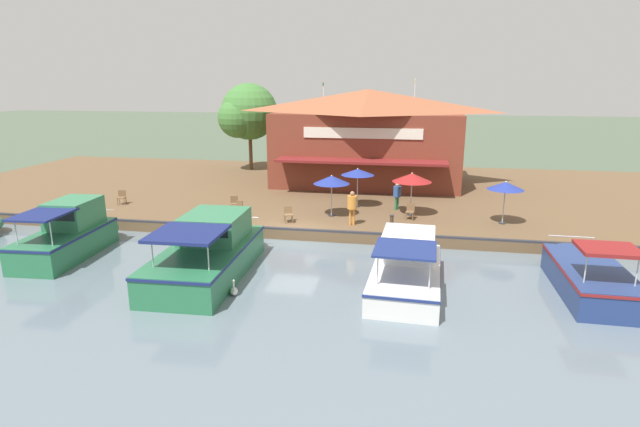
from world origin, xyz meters
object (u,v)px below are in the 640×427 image
patio_umbrella_by_entrance (332,180)px  tree_upstream_bank (246,113)px  person_at_quay_edge (397,193)px  motorboat_nearest_quay (213,249)px  motorboat_far_downstream (586,273)px  motorboat_mid_row (407,265)px  patio_umbrella_mid_patio_left (358,172)px  waterfront_restaurant (367,136)px  cafe_chair_mid_patio (238,207)px  cafe_chair_back_row_seat (234,203)px  motorboat_distant_upstream (73,234)px  mooring_post (392,224)px  patio_umbrella_back_row (412,178)px  cafe_chair_beside_entrance (122,197)px  person_near_entrance (352,204)px  cafe_chair_facing_river (288,213)px  patio_umbrella_mid_patio_right (506,186)px  cafe_chair_far_corner_seat (410,211)px  swan (234,291)px

patio_umbrella_by_entrance → tree_upstream_bank: size_ratio=0.32×
person_at_quay_edge → motorboat_nearest_quay: bearing=-37.1°
motorboat_far_downstream → motorboat_mid_row: size_ratio=0.89×
person_at_quay_edge → patio_umbrella_mid_patio_left: bearing=-97.9°
waterfront_restaurant → cafe_chair_mid_patio: bearing=-29.1°
cafe_chair_back_row_seat → person_at_quay_edge: 9.59m
motorboat_distant_upstream → mooring_post: bearing=105.3°
patio_umbrella_back_row → cafe_chair_beside_entrance: bearing=-88.3°
motorboat_mid_row → person_near_entrance: bearing=-153.9°
motorboat_distant_upstream → cafe_chair_beside_entrance: bearing=-164.8°
cafe_chair_facing_river → person_at_quay_edge: (-3.81, 5.65, 0.54)m
motorboat_far_downstream → tree_upstream_bank: size_ratio=0.87×
patio_umbrella_mid_patio_right → motorboat_distant_upstream: size_ratio=0.36×
patio_umbrella_back_row → patio_umbrella_mid_patio_right: patio_umbrella_back_row is taller
cafe_chair_far_corner_seat → motorboat_nearest_quay: (7.86, -8.27, -0.11)m
cafe_chair_far_corner_seat → cafe_chair_beside_entrance: bearing=-91.2°
patio_umbrella_by_entrance → person_at_quay_edge: size_ratio=1.45×
patio_umbrella_mid_patio_right → patio_umbrella_mid_patio_left: patio_umbrella_mid_patio_left is taller
waterfront_restaurant → motorboat_mid_row: size_ratio=1.95×
motorboat_distant_upstream → motorboat_nearest_quay: (0.86, 7.32, -0.04)m
motorboat_mid_row → mooring_post: 4.91m
patio_umbrella_mid_patio_right → motorboat_mid_row: bearing=-32.3°
cafe_chair_far_corner_seat → motorboat_nearest_quay: motorboat_nearest_quay is taller
waterfront_restaurant → cafe_chair_back_row_seat: size_ratio=16.35×
cafe_chair_facing_river → person_near_entrance: person_near_entrance is taller
motorboat_mid_row → motorboat_nearest_quay: size_ratio=0.85×
motorboat_distant_upstream → swan: (3.30, 9.11, -0.78)m
cafe_chair_far_corner_seat → motorboat_distant_upstream: (7.00, -15.59, -0.07)m
person_near_entrance → motorboat_mid_row: size_ratio=0.26×
patio_umbrella_mid_patio_right → tree_upstream_bank: tree_upstream_bank is taller
motorboat_mid_row → motorboat_distant_upstream: bearing=-92.9°
motorboat_nearest_quay → patio_umbrella_mid_patio_right: bearing=120.8°
cafe_chair_mid_patio → motorboat_distant_upstream: 8.52m
swan → cafe_chair_facing_river: bearing=179.8°
patio_umbrella_by_entrance → cafe_chair_beside_entrance: (-0.49, -13.22, -1.60)m
patio_umbrella_mid_patio_left → tree_upstream_bank: (-11.65, -10.75, 2.68)m
patio_umbrella_mid_patio_right → cafe_chair_facing_river: size_ratio=2.72×
cafe_chair_back_row_seat → mooring_post: bearing=71.8°
cafe_chair_facing_river → cafe_chair_beside_entrance: (-2.17, -11.14, 0.00)m
patio_umbrella_mid_patio_right → cafe_chair_far_corner_seat: 5.11m
patio_umbrella_back_row → cafe_chair_mid_patio: (1.89, -9.57, -1.69)m
mooring_post → cafe_chair_far_corner_seat: bearing=163.3°
motorboat_distant_upstream → swan: 9.72m
cafe_chair_beside_entrance → motorboat_mid_row: motorboat_mid_row is taller
cafe_chair_mid_patio → motorboat_nearest_quay: motorboat_nearest_quay is taller
patio_umbrella_mid_patio_right → tree_upstream_bank: 23.62m
cafe_chair_far_corner_seat → waterfront_restaurant: bearing=-161.8°
waterfront_restaurant → swan: waterfront_restaurant is taller
cafe_chair_back_row_seat → swan: cafe_chair_back_row_seat is taller
patio_umbrella_mid_patio_left → swan: (12.66, -3.29, -2.49)m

